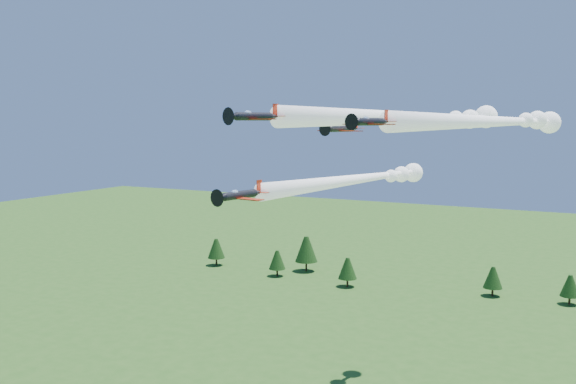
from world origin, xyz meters
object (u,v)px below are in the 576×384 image
at_px(plane_lead, 419,117).
at_px(plane_right, 498,121).
at_px(plane_slot, 341,129).
at_px(plane_left, 362,178).

bearing_deg(plane_lead, plane_right, 58.54).
bearing_deg(plane_slot, plane_lead, 70.56).
height_order(plane_lead, plane_right, plane_lead).
distance_m(plane_lead, plane_right, 12.43).
distance_m(plane_left, plane_right, 25.28).
bearing_deg(plane_right, plane_slot, -115.39).
bearing_deg(plane_left, plane_right, -1.31).
relative_size(plane_left, plane_slot, 7.53).
height_order(plane_lead, plane_left, plane_lead).
bearing_deg(plane_left, plane_lead, -33.31).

